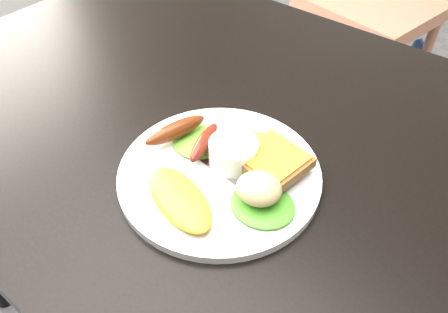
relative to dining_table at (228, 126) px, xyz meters
The scene contains 13 objects.
dining_table is the anchor object (origin of this frame).
dining_chair 1.24m from the dining_table, 100.31° to the left, with size 0.47×0.47×0.06m, color tan.
plate 0.14m from the dining_table, 56.61° to the right, with size 0.28×0.28×0.01m, color white.
lettuce_left 0.10m from the dining_table, 82.14° to the right, with size 0.08×0.07×0.01m, color #5A9A2B.
lettuce_right 0.21m from the dining_table, 39.20° to the right, with size 0.08×0.08×0.01m, color #308C1C.
omelette 0.21m from the dining_table, 69.28° to the right, with size 0.13×0.06×0.02m, color #FFA821.
sausage_a 0.12m from the dining_table, 97.86° to the right, with size 0.02×0.10×0.02m, color #6C3607.
sausage_b 0.12m from the dining_table, 70.58° to the right, with size 0.02×0.08×0.02m, color maroon.
ramekin 0.13m from the dining_table, 48.07° to the right, with size 0.07×0.07×0.04m, color white.
toast_a 0.12m from the dining_table, 30.60° to the right, with size 0.07×0.07×0.01m, color #92651C.
toast_b 0.16m from the dining_table, 27.63° to the right, with size 0.08×0.08×0.01m, color brown.
potato_salad 0.20m from the dining_table, 40.00° to the right, with size 0.06×0.06×0.03m, color #C7BD8E.
fork 0.12m from the dining_table, 70.77° to the right, with size 0.14×0.01×0.00m, color #ADAFB7.
Camera 1 is at (0.34, -0.43, 1.20)m, focal length 35.00 mm.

